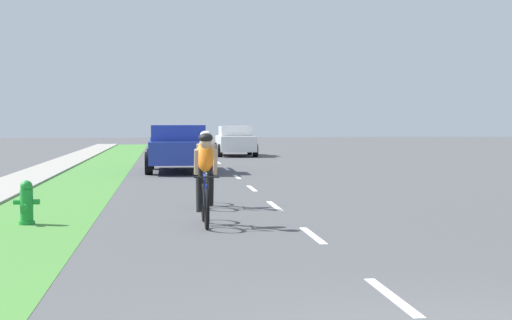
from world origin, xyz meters
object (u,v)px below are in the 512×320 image
Objects in this scene: fire_hydrant_green at (27,203)px; cyclist_trailing at (205,168)px; pickup_blue at (178,148)px; cyclist_lead at (205,178)px; sedan_white at (235,141)px.

cyclist_trailing reaches higher than fire_hydrant_green.
pickup_blue reaches higher than fire_hydrant_green.
fire_hydrant_green is 0.44× the size of cyclist_lead.
cyclist_lead is 0.40× the size of sedan_white.
sedan_white is at bearing 83.41° from cyclist_trailing.
cyclist_lead is 2.99m from cyclist_trailing.
fire_hydrant_green is 26.99m from sedan_white.
cyclist_trailing is (3.20, 2.48, 0.44)m from fire_hydrant_green.
sedan_white is (2.91, 26.82, -0.04)m from cyclist_lead.
fire_hydrant_green is at bearing -101.46° from pickup_blue.
cyclist_trailing is at bearing 86.94° from cyclist_lead.
pickup_blue is at bearing -104.18° from sedan_white.
cyclist_trailing is 0.40× the size of sedan_white.
cyclist_lead is 26.97m from sedan_white.
sedan_white is (2.75, 23.83, -0.04)m from cyclist_trailing.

